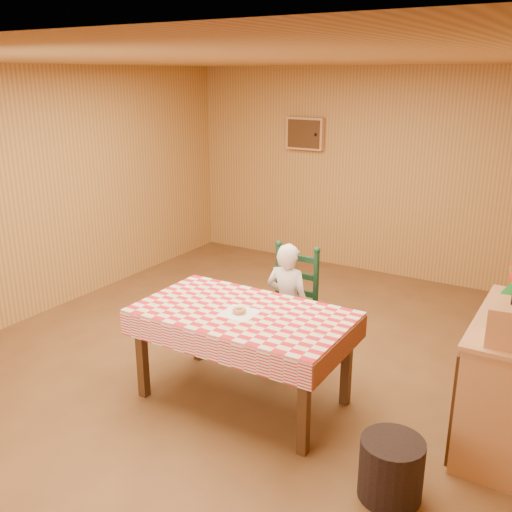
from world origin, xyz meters
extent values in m
plane|color=brown|center=(0.00, 0.00, 0.00)|extent=(6.00, 6.00, 0.00)
cube|color=#B78342|center=(0.00, 3.00, 1.30)|extent=(5.00, 0.10, 2.60)
cube|color=#B78342|center=(-2.50, 0.00, 1.30)|extent=(0.10, 6.00, 2.60)
cube|color=#AE7F40|center=(0.00, 0.00, 2.60)|extent=(5.00, 6.00, 0.10)
cube|color=tan|center=(-0.90, 2.94, 1.75)|extent=(0.52, 0.08, 0.42)
cube|color=#452712|center=(-0.90, 2.90, 1.75)|extent=(0.46, 0.02, 0.36)
sphere|color=black|center=(-0.72, 2.88, 1.75)|extent=(0.04, 0.04, 0.04)
cube|color=#452712|center=(0.34, -0.55, 0.72)|extent=(1.60, 0.90, 0.06)
cube|color=#452712|center=(-0.38, -0.92, 0.34)|extent=(0.07, 0.07, 0.69)
cube|color=#452712|center=(1.06, -0.92, 0.34)|extent=(0.07, 0.07, 0.69)
cube|color=#452712|center=(-0.38, -0.18, 0.34)|extent=(0.07, 0.07, 0.69)
cube|color=#452712|center=(1.06, -0.18, 0.34)|extent=(0.07, 0.07, 0.69)
cube|color=red|center=(0.34, -0.55, 0.76)|extent=(1.64, 0.94, 0.02)
cube|color=red|center=(0.34, -1.02, 0.66)|extent=(1.64, 0.02, 0.18)
cube|color=red|center=(0.34, -0.08, 0.66)|extent=(1.64, 0.02, 0.18)
cube|color=#2F5C2A|center=(-0.48, -0.55, 0.66)|extent=(0.02, 0.94, 0.18)
cube|color=#2F5C2A|center=(1.16, -0.55, 0.66)|extent=(0.02, 0.94, 0.18)
cube|color=black|center=(0.34, 0.18, 0.43)|extent=(0.44, 0.40, 0.04)
cylinder|color=black|center=(0.15, 0.01, 0.21)|extent=(0.04, 0.04, 0.41)
cylinder|color=black|center=(0.53, 0.01, 0.21)|extent=(0.04, 0.04, 0.41)
cylinder|color=black|center=(0.15, 0.35, 0.21)|extent=(0.04, 0.04, 0.41)
cylinder|color=black|center=(0.53, 0.35, 0.21)|extent=(0.04, 0.04, 0.41)
cylinder|color=black|center=(0.15, 0.35, 0.75)|extent=(0.05, 0.05, 0.60)
sphere|color=black|center=(0.15, 0.35, 1.05)|extent=(0.06, 0.06, 0.06)
cylinder|color=black|center=(0.53, 0.35, 0.75)|extent=(0.05, 0.05, 0.60)
sphere|color=black|center=(0.53, 0.35, 1.05)|extent=(0.06, 0.06, 0.06)
cube|color=black|center=(0.34, 0.35, 0.63)|extent=(0.38, 0.03, 0.05)
cube|color=black|center=(0.34, 0.35, 0.79)|extent=(0.38, 0.03, 0.05)
cube|color=black|center=(0.34, 0.35, 0.95)|extent=(0.38, 0.03, 0.05)
imported|color=silver|center=(0.34, 0.18, 0.56)|extent=(0.41, 0.27, 1.12)
cube|color=white|center=(0.34, -0.60, 0.77)|extent=(0.27, 0.27, 0.00)
torus|color=#C07D45|center=(0.34, -0.60, 0.79)|extent=(0.14, 0.14, 0.04)
cube|color=tan|center=(2.21, -0.02, 0.45)|extent=(0.50, 1.20, 0.90)
cube|color=#452712|center=(1.95, -0.02, 0.45)|extent=(0.02, 1.20, 0.80)
cylinder|color=black|center=(1.70, -1.02, 0.20)|extent=(0.51, 0.51, 0.39)
camera|label=1|loc=(2.51, -3.95, 2.50)|focal=40.00mm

